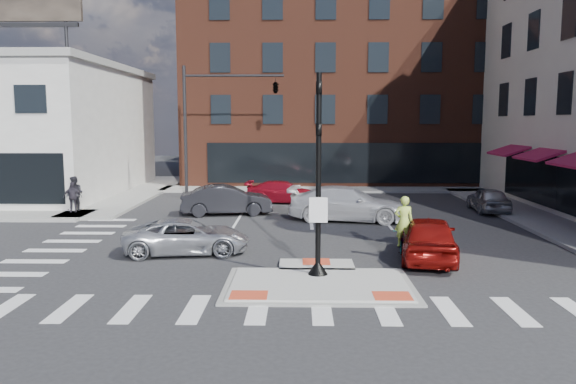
{
  "coord_description": "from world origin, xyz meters",
  "views": [
    {
      "loc": [
        -0.57,
        -16.1,
        4.71
      ],
      "look_at": [
        -1.0,
        5.26,
        2.0
      ],
      "focal_mm": 35.0,
      "sensor_mm": 36.0,
      "label": 1
    }
  ],
  "objects_px": {
    "silver_suv": "(187,237)",
    "red_sedan": "(428,238)",
    "pedestrian_a": "(75,194)",
    "bg_car_silver": "(488,200)",
    "bg_car_red": "(284,192)",
    "bg_car_dark": "(227,200)",
    "pedestrian_b": "(72,197)",
    "white_pickup": "(348,204)",
    "cyclist": "(403,238)"
  },
  "relations": [
    {
      "from": "bg_car_silver",
      "to": "cyclist",
      "type": "bearing_deg",
      "value": 60.38
    },
    {
      "from": "pedestrian_a",
      "to": "white_pickup",
      "type": "bearing_deg",
      "value": 2.03
    },
    {
      "from": "white_pickup",
      "to": "cyclist",
      "type": "xyz_separation_m",
      "value": [
        1.26,
        -7.44,
        -0.08
      ]
    },
    {
      "from": "cyclist",
      "to": "bg_car_red",
      "type": "bearing_deg",
      "value": -67.81
    },
    {
      "from": "white_pickup",
      "to": "pedestrian_a",
      "type": "distance_m",
      "value": 13.86
    },
    {
      "from": "cyclist",
      "to": "bg_car_silver",
      "type": "bearing_deg",
      "value": -118.16
    },
    {
      "from": "red_sedan",
      "to": "silver_suv",
      "type": "bearing_deg",
      "value": 4.4
    },
    {
      "from": "red_sedan",
      "to": "cyclist",
      "type": "relative_size",
      "value": 2.06
    },
    {
      "from": "bg_car_red",
      "to": "white_pickup",
      "type": "bearing_deg",
      "value": -145.21
    },
    {
      "from": "bg_car_silver",
      "to": "pedestrian_b",
      "type": "distance_m",
      "value": 21.33
    },
    {
      "from": "white_pickup",
      "to": "cyclist",
      "type": "relative_size",
      "value": 2.56
    },
    {
      "from": "white_pickup",
      "to": "pedestrian_a",
      "type": "height_order",
      "value": "pedestrian_a"
    },
    {
      "from": "pedestrian_a",
      "to": "pedestrian_b",
      "type": "height_order",
      "value": "pedestrian_a"
    },
    {
      "from": "red_sedan",
      "to": "bg_car_silver",
      "type": "distance_m",
      "value": 11.67
    },
    {
      "from": "red_sedan",
      "to": "pedestrian_b",
      "type": "distance_m",
      "value": 18.2
    },
    {
      "from": "bg_car_silver",
      "to": "pedestrian_b",
      "type": "xyz_separation_m",
      "value": [
        -21.29,
        -1.34,
        0.27
      ]
    },
    {
      "from": "white_pickup",
      "to": "bg_car_silver",
      "type": "bearing_deg",
      "value": -61.37
    },
    {
      "from": "silver_suv",
      "to": "red_sedan",
      "type": "xyz_separation_m",
      "value": [
        8.4,
        -0.76,
        0.15
      ]
    },
    {
      "from": "silver_suv",
      "to": "pedestrian_a",
      "type": "height_order",
      "value": "pedestrian_a"
    },
    {
      "from": "bg_car_red",
      "to": "pedestrian_a",
      "type": "xyz_separation_m",
      "value": [
        -10.53,
        -4.0,
        0.41
      ]
    },
    {
      "from": "white_pickup",
      "to": "pedestrian_b",
      "type": "distance_m",
      "value": 13.82
    },
    {
      "from": "pedestrian_a",
      "to": "red_sedan",
      "type": "bearing_deg",
      "value": -21.14
    },
    {
      "from": "pedestrian_a",
      "to": "bg_car_red",
      "type": "bearing_deg",
      "value": 30.12
    },
    {
      "from": "pedestrian_b",
      "to": "bg_car_silver",
      "type": "bearing_deg",
      "value": -14.35
    },
    {
      "from": "white_pickup",
      "to": "bg_car_red",
      "type": "distance_m",
      "value": 6.6
    },
    {
      "from": "bg_car_dark",
      "to": "red_sedan",
      "type": "bearing_deg",
      "value": -147.36
    },
    {
      "from": "red_sedan",
      "to": "bg_car_dark",
      "type": "height_order",
      "value": "red_sedan"
    },
    {
      "from": "bg_car_dark",
      "to": "bg_car_red",
      "type": "height_order",
      "value": "bg_car_dark"
    },
    {
      "from": "bg_car_silver",
      "to": "red_sedan",
      "type": "bearing_deg",
      "value": 64.13
    },
    {
      "from": "white_pickup",
      "to": "silver_suv",
      "type": "bearing_deg",
      "value": 145.62
    },
    {
      "from": "red_sedan",
      "to": "pedestrian_a",
      "type": "height_order",
      "value": "pedestrian_a"
    },
    {
      "from": "pedestrian_b",
      "to": "pedestrian_a",
      "type": "bearing_deg",
      "value": 72.05
    },
    {
      "from": "white_pickup",
      "to": "pedestrian_a",
      "type": "bearing_deg",
      "value": 91.24
    },
    {
      "from": "bg_car_dark",
      "to": "cyclist",
      "type": "bearing_deg",
      "value": -150.07
    },
    {
      "from": "white_pickup",
      "to": "cyclist",
      "type": "distance_m",
      "value": 7.55
    },
    {
      "from": "bg_car_silver",
      "to": "pedestrian_a",
      "type": "bearing_deg",
      "value": 4.72
    },
    {
      "from": "bg_car_silver",
      "to": "pedestrian_a",
      "type": "distance_m",
      "value": 21.32
    },
    {
      "from": "silver_suv",
      "to": "pedestrian_b",
      "type": "bearing_deg",
      "value": 34.26
    },
    {
      "from": "bg_car_red",
      "to": "pedestrian_a",
      "type": "relative_size",
      "value": 2.45
    },
    {
      "from": "white_pickup",
      "to": "bg_car_dark",
      "type": "relative_size",
      "value": 1.23
    },
    {
      "from": "pedestrian_a",
      "to": "cyclist",
      "type": "bearing_deg",
      "value": -22.19
    },
    {
      "from": "white_pickup",
      "to": "pedestrian_a",
      "type": "xyz_separation_m",
      "value": [
        -13.74,
        1.76,
        0.23
      ]
    },
    {
      "from": "red_sedan",
      "to": "bg_car_red",
      "type": "height_order",
      "value": "red_sedan"
    },
    {
      "from": "bg_car_dark",
      "to": "bg_car_red",
      "type": "relative_size",
      "value": 1.05
    },
    {
      "from": "red_sedan",
      "to": "bg_car_silver",
      "type": "bearing_deg",
      "value": -108.3
    },
    {
      "from": "red_sedan",
      "to": "white_pickup",
      "type": "height_order",
      "value": "white_pickup"
    },
    {
      "from": "white_pickup",
      "to": "bg_car_silver",
      "type": "relative_size",
      "value": 1.48
    },
    {
      "from": "bg_car_dark",
      "to": "bg_car_red",
      "type": "distance_m",
      "value": 5.0
    },
    {
      "from": "bg_car_dark",
      "to": "pedestrian_a",
      "type": "relative_size",
      "value": 2.57
    },
    {
      "from": "pedestrian_a",
      "to": "bg_car_silver",
      "type": "bearing_deg",
      "value": 12.02
    }
  ]
}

